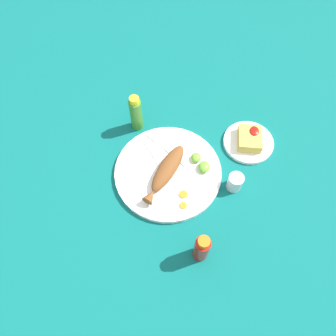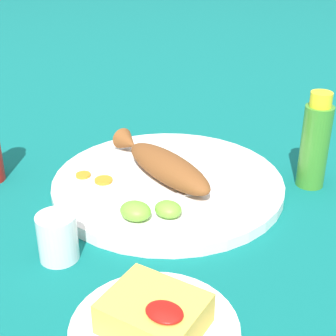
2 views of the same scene
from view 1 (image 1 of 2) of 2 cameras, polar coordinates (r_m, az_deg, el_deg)
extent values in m
plane|color=#0C605B|center=(1.13, 0.00, -0.93)|extent=(4.00, 4.00, 0.00)
cylinder|color=white|center=(1.12, 0.00, -0.71)|extent=(0.36, 0.36, 0.02)
ellipsoid|color=brown|center=(1.09, 0.00, 0.02)|extent=(0.20, 0.13, 0.04)
cone|color=brown|center=(1.05, -3.09, -4.90)|extent=(0.05, 0.05, 0.04)
cube|color=silver|center=(1.12, -1.80, 0.94)|extent=(0.10, 0.07, 0.00)
cube|color=silver|center=(1.17, -3.80, 4.46)|extent=(0.07, 0.05, 0.00)
cube|color=silver|center=(1.14, 0.97, 2.19)|extent=(0.08, 0.09, 0.00)
cube|color=silver|center=(1.17, -2.25, 4.94)|extent=(0.06, 0.07, 0.00)
cylinder|color=orange|center=(1.05, 2.67, -6.52)|extent=(0.02, 0.02, 0.00)
cylinder|color=orange|center=(1.07, 2.68, -4.60)|extent=(0.03, 0.03, 0.00)
ellipsoid|color=#6BB233|center=(1.11, 6.31, 0.20)|extent=(0.04, 0.04, 0.02)
ellipsoid|color=#6BB233|center=(1.13, 4.91, 1.84)|extent=(0.04, 0.03, 0.02)
cylinder|color=#B21914|center=(0.97, 5.85, -13.82)|extent=(0.05, 0.05, 0.12)
cylinder|color=orange|center=(0.91, 6.26, -12.69)|extent=(0.03, 0.03, 0.02)
cylinder|color=#3D8428|center=(1.18, -5.56, 9.21)|extent=(0.04, 0.04, 0.13)
cylinder|color=yellow|center=(1.12, -5.90, 11.65)|extent=(0.03, 0.03, 0.02)
cylinder|color=silver|center=(1.10, 11.59, -2.42)|extent=(0.05, 0.05, 0.06)
cylinder|color=white|center=(1.11, 11.43, -2.81)|extent=(0.04, 0.04, 0.03)
cylinder|color=white|center=(1.22, 13.80, 4.36)|extent=(0.18, 0.18, 0.01)
cube|color=gold|center=(1.20, 14.06, 5.01)|extent=(0.10, 0.08, 0.04)
ellipsoid|color=#AD140F|center=(1.19, 14.82, 6.29)|extent=(0.04, 0.03, 0.01)
camera|label=2|loc=(1.20, 35.10, 21.69)|focal=55.00mm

